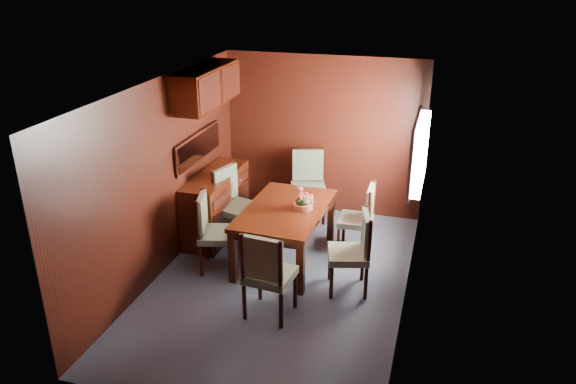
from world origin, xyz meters
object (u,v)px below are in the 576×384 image
(dining_table, at_px, (285,216))
(chair_head, at_px, (267,271))
(sideboard, at_px, (216,204))
(chair_left_near, at_px, (212,228))
(chair_right_near, at_px, (355,248))
(flower_centerpiece, at_px, (303,200))

(dining_table, bearing_deg, chair_head, -80.37)
(dining_table, distance_m, chair_head, 1.30)
(sideboard, height_order, chair_left_near, chair_left_near)
(chair_right_near, relative_size, flower_centerpiece, 3.88)
(sideboard, relative_size, dining_table, 0.87)
(chair_left_near, xyz_separation_m, chair_right_near, (1.80, 0.00, -0.00))
(sideboard, distance_m, chair_right_near, 2.33)
(chair_left_near, relative_size, chair_head, 0.97)
(chair_head, bearing_deg, flower_centerpiece, 93.67)
(chair_right_near, bearing_deg, flower_centerpiece, 41.51)
(sideboard, relative_size, chair_left_near, 1.37)
(dining_table, distance_m, flower_centerpiece, 0.32)
(sideboard, relative_size, chair_right_near, 1.38)
(chair_right_near, xyz_separation_m, flower_centerpiece, (-0.77, 0.51, 0.30))
(dining_table, distance_m, chair_right_near, 1.09)
(chair_right_near, xyz_separation_m, chair_head, (-0.81, -0.82, 0.02))
(dining_table, height_order, flower_centerpiece, flower_centerpiece)
(chair_left_near, bearing_deg, chair_head, 35.27)
(dining_table, height_order, chair_left_near, chair_left_near)
(chair_left_near, distance_m, flower_centerpiece, 1.19)
(chair_head, bearing_deg, dining_table, 103.32)
(dining_table, xyz_separation_m, chair_left_near, (-0.82, -0.47, -0.07))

